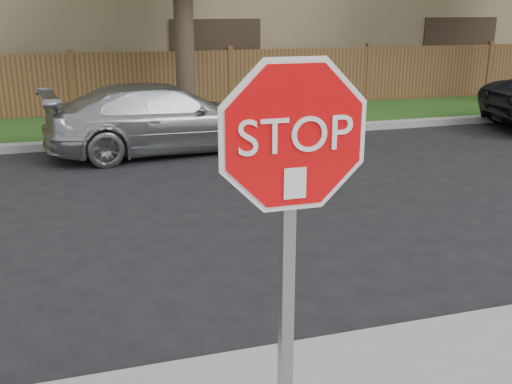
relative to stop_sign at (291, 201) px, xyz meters
name	(u,v)px	position (x,y,z in m)	size (l,w,h in m)	color
far_curb	(78,144)	(-0.96, 9.63, -1.75)	(70.00, 0.30, 0.15)	gray
grass_strip	(76,129)	(-0.96, 11.28, -1.77)	(70.00, 3.00, 0.12)	#1E4714
fence	(73,87)	(-0.96, 12.88, -1.03)	(70.00, 0.12, 1.60)	#51351C
stop_sign	(291,201)	(0.00, 0.00, 0.00)	(1.01, 0.13, 2.55)	gray
sedan_right	(165,118)	(0.69, 8.82, -1.18)	(1.83, 4.51, 1.31)	#A0A3A7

